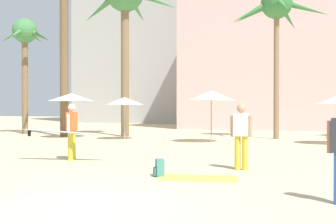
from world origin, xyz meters
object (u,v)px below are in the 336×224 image
(backpack, at_px, (159,168))
(person_mid_left, at_px, (241,134))
(palm_tree_left, at_px, (125,3))
(cafe_umbrella_0, at_px, (211,96))
(palm_tree_far_right, at_px, (25,41))
(cafe_umbrella_2, at_px, (71,97))
(palm_tree_center, at_px, (276,11))
(cafe_umbrella_4, at_px, (125,101))
(beach_towel, at_px, (198,178))
(person_far_left, at_px, (70,130))

(backpack, xyz_separation_m, person_mid_left, (1.72, 1.69, 0.77))
(palm_tree_left, distance_m, person_mid_left, 15.21)
(cafe_umbrella_0, xyz_separation_m, person_mid_left, (2.65, -8.32, -1.26))
(palm_tree_far_right, distance_m, cafe_umbrella_2, 6.27)
(palm_tree_center, bearing_deg, palm_tree_far_right, -178.07)
(cafe_umbrella_4, relative_size, beach_towel, 1.21)
(person_far_left, bearing_deg, cafe_umbrella_2, 115.06)
(backpack, height_order, person_far_left, person_far_left)
(cafe_umbrella_4, height_order, backpack, cafe_umbrella_4)
(backpack, bearing_deg, cafe_umbrella_2, -79.40)
(cafe_umbrella_0, height_order, person_far_left, cafe_umbrella_0)
(palm_tree_far_right, height_order, backpack, palm_tree_far_right)
(palm_tree_far_right, xyz_separation_m, cafe_umbrella_4, (7.98, -2.43, -3.89))
(palm_tree_left, bearing_deg, person_far_left, -74.95)
(palm_tree_far_right, relative_size, beach_towel, 3.99)
(palm_tree_left, distance_m, cafe_umbrella_4, 6.09)
(person_far_left, bearing_deg, person_mid_left, -9.26)
(palm_tree_left, xyz_separation_m, cafe_umbrella_4, (0.92, -2.14, -5.63))
(palm_tree_center, distance_m, backpack, 15.03)
(backpack, relative_size, person_mid_left, 0.24)
(palm_tree_far_right, distance_m, backpack, 19.57)
(cafe_umbrella_4, bearing_deg, cafe_umbrella_2, 175.06)
(cafe_umbrella_4, relative_size, person_mid_left, 1.25)
(cafe_umbrella_4, bearing_deg, cafe_umbrella_0, -5.52)
(cafe_umbrella_0, xyz_separation_m, beach_towel, (1.89, -9.97, -2.22))
(beach_towel, height_order, person_mid_left, person_mid_left)
(beach_towel, bearing_deg, person_mid_left, 65.34)
(palm_tree_center, height_order, cafe_umbrella_0, palm_tree_center)
(cafe_umbrella_2, bearing_deg, person_mid_left, -40.30)
(palm_tree_far_right, relative_size, person_far_left, 2.42)
(palm_tree_far_right, relative_size, cafe_umbrella_0, 2.95)
(cafe_umbrella_2, xyz_separation_m, backpack, (8.96, -10.75, -2.03))
(cafe_umbrella_4, distance_m, beach_towel, 12.48)
(cafe_umbrella_2, xyz_separation_m, person_far_left, (5.28, -8.76, -1.28))
(palm_tree_center, relative_size, cafe_umbrella_2, 3.16)
(person_mid_left, bearing_deg, palm_tree_far_right, -120.17)
(palm_tree_center, bearing_deg, person_mid_left, -90.54)
(cafe_umbrella_4, distance_m, backpack, 12.01)
(palm_tree_left, height_order, palm_tree_center, palm_tree_left)
(cafe_umbrella_0, bearing_deg, person_mid_left, -72.35)
(person_mid_left, bearing_deg, person_far_left, -87.20)
(cafe_umbrella_0, relative_size, person_mid_left, 1.40)
(palm_tree_left, xyz_separation_m, palm_tree_center, (8.36, 0.81, -0.87))
(palm_tree_center, bearing_deg, cafe_umbrella_0, -129.06)
(cafe_umbrella_0, distance_m, backpack, 10.25)
(person_far_left, bearing_deg, cafe_umbrella_4, 96.79)
(palm_tree_far_right, bearing_deg, cafe_umbrella_2, -24.81)
(cafe_umbrella_2, bearing_deg, person_far_left, -58.89)
(cafe_umbrella_2, relative_size, cafe_umbrella_4, 1.15)
(person_mid_left, bearing_deg, cafe_umbrella_0, -156.34)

